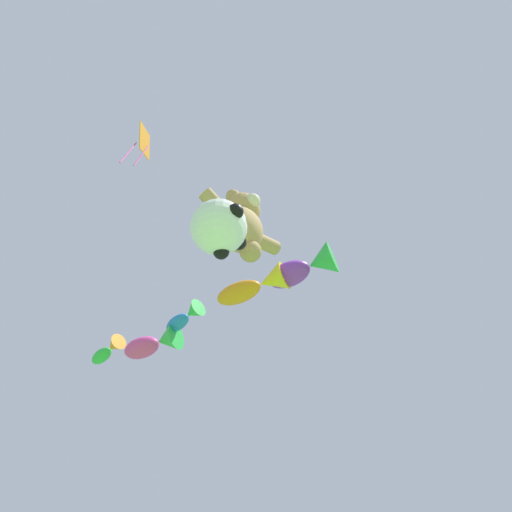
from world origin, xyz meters
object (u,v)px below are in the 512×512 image
Objects in this scene: teddy_bear_kite at (242,223)px; diamond_kite at (143,143)px; fish_kite_violet at (305,268)px; fish_kite_emerald at (108,351)px; fish_kite_cobalt at (185,317)px; fish_kite_tangerine at (255,286)px; fish_kite_magenta at (154,343)px; soccer_ball_kite at (219,228)px.

diamond_kite is (-2.62, 1.45, 3.58)m from teddy_bear_kite.
fish_kite_emerald is at bearing 108.81° from fish_kite_violet.
teddy_bear_kite is 5.29m from fish_kite_cobalt.
diamond_kite is at bearing 172.52° from fish_kite_violet.
fish_kite_violet is 1.48× the size of fish_kite_cobalt.
fish_kite_tangerine is 4.04m from fish_kite_magenta.
fish_kite_cobalt is 0.98× the size of fish_kite_emerald.
fish_kite_emerald reaches higher than fish_kite_magenta.
fish_kite_emerald reaches higher than fish_kite_tangerine.
fish_kite_emerald is 0.60× the size of diamond_kite.
teddy_bear_kite is 0.94× the size of fish_kite_tangerine.
fish_kite_magenta is at bearing 49.47° from diamond_kite.
fish_kite_violet is 1.05× the size of fish_kite_magenta.
fish_kite_emerald reaches higher than fish_kite_violet.
fish_kite_tangerine is 5.29m from diamond_kite.
diamond_kite is at bearing -130.53° from fish_kite_magenta.
fish_kite_cobalt is at bearing 65.63° from soccer_ball_kite.
fish_kite_cobalt is (-1.45, 3.95, 0.07)m from fish_kite_violet.
soccer_ball_kite is 6.38m from fish_kite_cobalt.
teddy_bear_kite is at bearing -93.76° from fish_kite_emerald.
fish_kite_emerald is (-1.01, 3.26, 0.24)m from fish_kite_cobalt.
fish_kite_tangerine is at bearing 8.35° from diamond_kite.
teddy_bear_kite is 4.66m from diamond_kite.
fish_kite_magenta is 2.06m from fish_kite_emerald.
fish_kite_violet reaches higher than fish_kite_tangerine.
fish_kite_magenta is (1.36, 6.10, 1.77)m from teddy_bear_kite.
fish_kite_tangerine is 6.04m from fish_kite_emerald.
teddy_bear_kite is 8.25m from fish_kite_emerald.
fish_kite_cobalt is 1.46m from fish_kite_magenta.
soccer_ball_kite is at bearing -165.21° from fish_kite_violet.
diamond_kite reaches higher than fish_kite_tangerine.
diamond_kite is at bearing -142.17° from fish_kite_cobalt.
fish_kite_magenta is (-1.62, 5.38, -0.14)m from fish_kite_violet.
fish_kite_emerald is (-2.46, 7.22, 0.31)m from fish_kite_violet.
diamond_kite reaches higher than fish_kite_cobalt.
soccer_ball_kite is 0.51× the size of fish_kite_violet.
soccer_ball_kite is at bearing -141.32° from fish_kite_tangerine.
fish_kite_cobalt is at bearing 107.98° from fish_kite_tangerine.
fish_kite_violet is 0.94× the size of fish_kite_tangerine.
soccer_ball_kite is 0.44× the size of diamond_kite.
diamond_kite is (-5.59, 0.73, 1.67)m from fish_kite_violet.
teddy_bear_kite is 1.44× the size of fish_kite_emerald.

